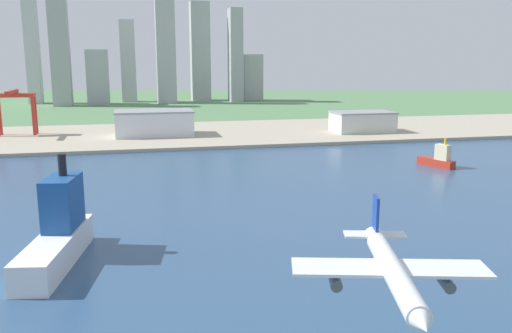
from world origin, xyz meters
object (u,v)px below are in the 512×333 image
object	(u,v)px
warehouse_main	(154,123)
warehouse_annex	(362,122)
tugboat_small	(438,159)
ferry_boat	(58,232)
port_crane_red	(15,102)
airplane_landing	(392,270)

from	to	relation	value
warehouse_main	warehouse_annex	size ratio (longest dim) A/B	1.22
tugboat_small	ferry_boat	xyz separation A→B (m)	(-185.06, -100.20, 3.95)
ferry_boat	warehouse_annex	xyz separation A→B (m)	(196.64, 228.05, 1.66)
tugboat_small	port_crane_red	world-z (taller)	port_crane_red
warehouse_annex	tugboat_small	bearing A→B (deg)	-95.18
tugboat_small	port_crane_red	bearing A→B (deg)	145.99
ferry_boat	warehouse_annex	world-z (taller)	ferry_boat
warehouse_main	warehouse_annex	world-z (taller)	warehouse_main
port_crane_red	warehouse_annex	distance (m)	261.86
airplane_landing	ferry_boat	distance (m)	108.84
warehouse_annex	airplane_landing	bearing A→B (deg)	-113.25
tugboat_small	ferry_boat	distance (m)	210.48
port_crane_red	warehouse_annex	bearing A→B (deg)	-8.52
airplane_landing	tugboat_small	xyz separation A→B (m)	(124.42, 188.74, -22.09)
airplane_landing	tugboat_small	bearing A→B (deg)	56.61
ferry_boat	warehouse_main	xyz separation A→B (m)	(37.70, 244.61, 3.08)
airplane_landing	warehouse_annex	distance (m)	344.96
port_crane_red	warehouse_main	distance (m)	103.08
airplane_landing	warehouse_main	bearing A→B (deg)	93.94
airplane_landing	warehouse_main	xyz separation A→B (m)	(-22.93, 333.15, -15.05)
ferry_boat	warehouse_main	world-z (taller)	ferry_boat
tugboat_small	warehouse_main	distance (m)	206.44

